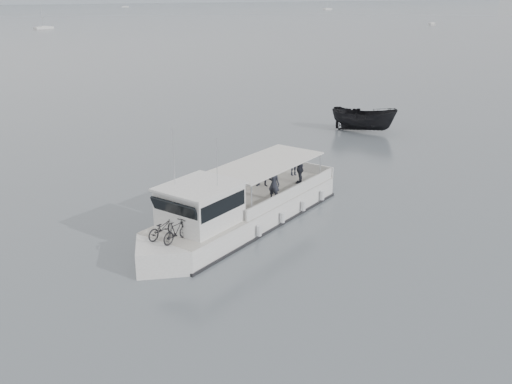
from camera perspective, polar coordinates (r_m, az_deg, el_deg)
ground at (r=28.17m, az=-10.56°, el=-5.05°), size 1400.00×1400.00×0.00m
tour_boat at (r=28.84m, az=-2.30°, el=-2.00°), size 13.74×8.27×5.97m
dark_motorboat at (r=50.23m, az=10.72°, el=7.16°), size 5.04×5.81×2.18m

